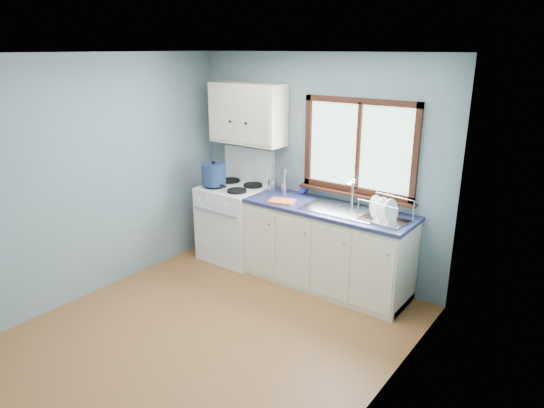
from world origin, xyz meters
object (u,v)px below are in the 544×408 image
Objects in this scene: gas_range at (235,220)px; dish_rack at (384,215)px; base_cabinets at (326,251)px; sink at (343,216)px; thermos at (284,181)px; skillet at (215,182)px; stockpot at (214,174)px; utensil_crock at (273,185)px.

gas_range reaches higher than dish_rack.
base_cabinets is 0.48m from sink.
thermos is at bearing -179.41° from dish_rack.
sink reaches higher than base_cabinets.
dish_rack is (2.14, 0.13, -0.00)m from skillet.
dish_rack is at bearing -0.41° from gas_range.
stockpot is at bearing -168.66° from dish_rack.
utensil_crock is at bearing 169.90° from base_cabinets.
thermos is (0.83, 0.30, -0.02)m from stockpot.
base_cabinets is 4.56× the size of skillet.
stockpot is at bearing -174.04° from sink.
stockpot reaches higher than skillet.
gas_range is 0.87m from thermos.
gas_range is 4.59× the size of thermos.
utensil_crock is at bearing 26.80° from stockpot.
skillet is at bearing -160.30° from thermos.
gas_range is 1.62× the size of sink.
base_cabinets is at bearing -10.10° from utensil_crock.
sink is 0.49m from dish_rack.
gas_range is at bearing -159.83° from utensil_crock.
thermos is 0.61× the size of dish_rack.
utensil_crock is (-1.02, 0.15, 0.13)m from sink.
stockpot is (-0.01, -0.01, 0.11)m from skillet.
stockpot is 1.08× the size of thermos.
sink reaches higher than dish_rack.
utensil_crock reaches higher than base_cabinets.
gas_range is at bearing 56.50° from skillet.
stockpot is at bearing -153.20° from utensil_crock.
gas_range is 0.65m from stockpot.
sink is 1.68m from skillet.
skillet is 1.37× the size of thermos.
thermos is at bearing -7.15° from utensil_crock.
utensil_crock is at bearing 20.17° from gas_range.
gas_range reaches higher than base_cabinets.
gas_range is 0.74× the size of base_cabinets.
skillet is at bearing -174.31° from sink.
utensil_crock is at bearing 43.17° from skillet.
sink is at bearing -176.37° from dish_rack.
base_cabinets is 5.80× the size of stockpot.
gas_range reaches higher than utensil_crock.
thermos is (-0.66, 0.13, 0.66)m from base_cabinets.
base_cabinets is 0.87m from dish_rack.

